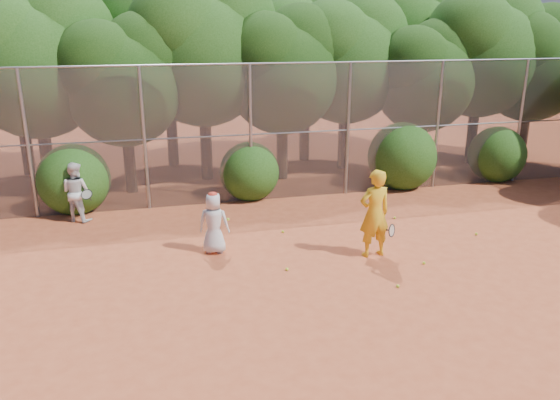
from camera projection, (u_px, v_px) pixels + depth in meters
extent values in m
plane|color=#AD4827|center=(357.00, 284.00, 11.10)|extent=(80.00, 80.00, 0.00)
cylinder|color=gray|center=(28.00, 145.00, 14.41)|extent=(0.09, 0.09, 4.00)
cylinder|color=gray|center=(144.00, 140.00, 15.10)|extent=(0.09, 0.09, 4.00)
cylinder|color=gray|center=(251.00, 135.00, 15.79)|extent=(0.09, 0.09, 4.00)
cylinder|color=gray|center=(348.00, 130.00, 16.49)|extent=(0.09, 0.09, 4.00)
cylinder|color=gray|center=(438.00, 126.00, 17.18)|extent=(0.09, 0.09, 4.00)
cylinder|color=gray|center=(520.00, 122.00, 17.87)|extent=(0.09, 0.09, 4.00)
cylinder|color=gray|center=(284.00, 63.00, 15.41)|extent=(20.00, 0.05, 0.05)
cylinder|color=gray|center=(284.00, 133.00, 16.02)|extent=(20.00, 0.04, 0.04)
cube|color=slate|center=(284.00, 133.00, 16.02)|extent=(20.00, 0.02, 4.00)
cylinder|color=black|center=(46.00, 152.00, 16.94)|extent=(0.38, 0.38, 2.52)
sphere|color=#1C4411|center=(35.00, 71.00, 16.19)|extent=(4.03, 4.03, 4.03)
sphere|color=#1C4411|center=(62.00, 35.00, 16.43)|extent=(3.23, 3.23, 3.23)
sphere|color=#1C4411|center=(3.00, 43.00, 15.50)|extent=(3.02, 3.02, 3.02)
cylinder|color=black|center=(129.00, 158.00, 16.93)|extent=(0.36, 0.36, 2.17)
sphere|color=black|center=(123.00, 89.00, 16.28)|extent=(3.47, 3.47, 3.47)
sphere|color=black|center=(145.00, 58.00, 16.49)|extent=(2.78, 2.78, 2.78)
sphere|color=black|center=(99.00, 66.00, 15.68)|extent=(2.60, 2.60, 2.60)
cylinder|color=black|center=(206.00, 140.00, 18.35)|extent=(0.39, 0.39, 2.66)
sphere|color=#1C4411|center=(202.00, 60.00, 17.55)|extent=(4.26, 4.26, 4.26)
sphere|color=#1C4411|center=(226.00, 26.00, 17.82)|extent=(3.40, 3.40, 3.40)
sphere|color=#1C4411|center=(178.00, 33.00, 16.83)|extent=(3.19, 3.19, 3.19)
cylinder|color=black|center=(282.00, 146.00, 18.44)|extent=(0.37, 0.37, 2.27)
sphere|color=black|center=(282.00, 78.00, 17.75)|extent=(3.64, 3.64, 3.64)
sphere|color=black|center=(301.00, 49.00, 17.98)|extent=(2.91, 2.91, 2.91)
sphere|color=black|center=(265.00, 56.00, 17.13)|extent=(2.73, 2.73, 2.73)
cylinder|color=black|center=(344.00, 135.00, 19.73)|extent=(0.38, 0.38, 2.45)
sphere|color=#1C4411|center=(346.00, 67.00, 18.99)|extent=(3.92, 3.92, 3.92)
sphere|color=#1C4411|center=(364.00, 37.00, 19.23)|extent=(3.14, 3.14, 3.14)
sphere|color=#1C4411|center=(331.00, 44.00, 18.32)|extent=(2.94, 2.94, 2.94)
cylinder|color=black|center=(419.00, 142.00, 19.43)|extent=(0.36, 0.36, 2.10)
sphere|color=black|center=(424.00, 83.00, 18.80)|extent=(3.36, 3.36, 3.36)
sphere|color=black|center=(439.00, 57.00, 19.01)|extent=(2.69, 2.69, 2.69)
sphere|color=black|center=(413.00, 64.00, 18.23)|extent=(2.52, 2.52, 2.52)
cylinder|color=black|center=(473.00, 129.00, 20.49)|extent=(0.39, 0.39, 2.59)
sphere|color=#1C4411|center=(480.00, 60.00, 19.71)|extent=(4.14, 4.14, 4.14)
sphere|color=#1C4411|center=(497.00, 29.00, 19.97)|extent=(3.32, 3.32, 3.32)
sphere|color=#1C4411|center=(470.00, 36.00, 19.00)|extent=(3.11, 3.11, 3.11)
cylinder|color=black|center=(523.00, 132.00, 20.72)|extent=(0.37, 0.37, 2.31)
sphere|color=black|center=(532.00, 71.00, 20.02)|extent=(3.70, 3.70, 3.70)
sphere|color=black|center=(546.00, 44.00, 20.25)|extent=(2.96, 2.96, 2.96)
sphere|color=black|center=(524.00, 51.00, 19.39)|extent=(2.77, 2.77, 2.77)
cylinder|color=black|center=(25.00, 138.00, 18.82)|extent=(0.39, 0.39, 2.62)
sphere|color=#1C4411|center=(14.00, 61.00, 18.03)|extent=(4.20, 4.20, 4.20)
sphere|color=#1C4411|center=(39.00, 28.00, 18.29)|extent=(3.36, 3.36, 3.36)
cylinder|color=black|center=(172.00, 128.00, 20.13)|extent=(0.40, 0.40, 2.80)
sphere|color=#1C4411|center=(167.00, 51.00, 19.29)|extent=(4.48, 4.48, 4.48)
sphere|color=#1C4411|center=(190.00, 18.00, 19.57)|extent=(3.58, 3.58, 3.58)
sphere|color=#1C4411|center=(142.00, 24.00, 18.52)|extent=(3.36, 3.36, 3.36)
cylinder|color=black|center=(305.00, 128.00, 20.96)|extent=(0.38, 0.38, 2.52)
sphere|color=#1C4411|center=(305.00, 62.00, 20.20)|extent=(4.03, 4.03, 4.03)
sphere|color=#1C4411|center=(323.00, 33.00, 20.45)|extent=(3.23, 3.23, 3.23)
sphere|color=#1C4411|center=(289.00, 39.00, 19.51)|extent=(3.02, 3.02, 3.02)
cylinder|color=black|center=(405.00, 118.00, 22.52)|extent=(0.40, 0.40, 2.73)
sphere|color=#1C4411|center=(410.00, 51.00, 21.70)|extent=(4.37, 4.37, 4.37)
sphere|color=#1C4411|center=(426.00, 22.00, 21.97)|extent=(3.49, 3.49, 3.49)
sphere|color=#1C4411|center=(397.00, 28.00, 20.96)|extent=(3.28, 3.28, 3.28)
sphere|color=#1C4411|center=(74.00, 176.00, 15.22)|extent=(2.00, 2.00, 2.00)
sphere|color=#1C4411|center=(249.00, 169.00, 16.41)|extent=(1.80, 1.80, 1.80)
sphere|color=#1C4411|center=(402.00, 153.00, 17.50)|extent=(2.20, 2.20, 2.20)
sphere|color=#1C4411|center=(497.00, 152.00, 18.36)|extent=(1.90, 1.90, 1.90)
imported|color=gold|center=(374.00, 213.00, 12.18)|extent=(0.78, 0.55, 2.03)
torus|color=black|center=(392.00, 230.00, 12.19)|extent=(0.27, 0.24, 0.30)
cylinder|color=black|center=(383.00, 229.00, 12.32)|extent=(0.21, 0.24, 0.06)
imported|color=silver|center=(214.00, 223.00, 12.46)|extent=(0.81, 0.66, 1.43)
ellipsoid|color=red|center=(213.00, 195.00, 12.25)|extent=(0.22, 0.22, 0.13)
sphere|color=#C7E329|center=(228.00, 219.00, 12.30)|extent=(0.07, 0.07, 0.07)
imported|color=white|center=(76.00, 192.00, 14.48)|extent=(0.99, 0.93, 1.61)
torus|color=black|center=(87.00, 194.00, 14.27)|extent=(0.35, 0.29, 0.24)
cylinder|color=black|center=(89.00, 198.00, 14.47)|extent=(0.09, 0.23, 0.21)
sphere|color=#C7E329|center=(424.00, 263.00, 12.00)|extent=(0.07, 0.07, 0.07)
sphere|color=#C7E329|center=(395.00, 218.00, 14.81)|extent=(0.07, 0.07, 0.07)
sphere|color=#C7E329|center=(398.00, 286.00, 10.94)|extent=(0.07, 0.07, 0.07)
sphere|color=#C7E329|center=(476.00, 234.00, 13.67)|extent=(0.07, 0.07, 0.07)
sphere|color=#C7E329|center=(287.00, 269.00, 11.70)|extent=(0.07, 0.07, 0.07)
sphere|color=#C7E329|center=(378.00, 213.00, 15.21)|extent=(0.07, 0.07, 0.07)
sphere|color=#C7E329|center=(283.00, 232.00, 13.83)|extent=(0.07, 0.07, 0.07)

